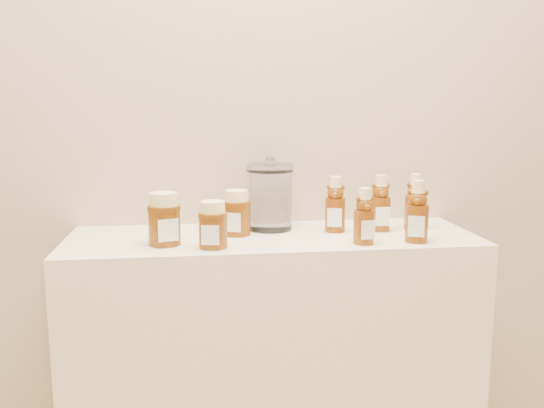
{
  "coord_description": "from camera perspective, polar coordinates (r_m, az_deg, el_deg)",
  "views": [
    {
      "loc": [
        -0.21,
        -0.09,
        1.29
      ],
      "look_at": [
        -0.01,
        1.52,
        1.0
      ],
      "focal_mm": 38.0,
      "sensor_mm": 36.0,
      "label": 1
    }
  ],
  "objects": [
    {
      "name": "glass_canister",
      "position": [
        1.76,
        -0.2,
        1.0
      ],
      "size": [
        0.16,
        0.16,
        0.22
      ],
      "primitive_type": null,
      "rotation": [
        0.0,
        0.0,
        0.14
      ],
      "color": "white",
      "rests_on": "display_table"
    },
    {
      "name": "bear_bottle_back_mid",
      "position": [
        1.78,
        10.68,
        0.47
      ],
      "size": [
        0.07,
        0.07,
        0.19
      ],
      "primitive_type": null,
      "rotation": [
        0.0,
        0.0,
        -0.04
      ],
      "color": "#5B2807",
      "rests_on": "display_table"
    },
    {
      "name": "honey_jar_back",
      "position": [
        1.7,
        -3.51,
        -0.85
      ],
      "size": [
        0.11,
        0.11,
        0.13
      ],
      "primitive_type": null,
      "rotation": [
        0.0,
        0.0,
        -0.38
      ],
      "color": "#5B2807",
      "rests_on": "display_table"
    },
    {
      "name": "display_table",
      "position": [
        1.85,
        0.07,
        -16.82
      ],
      "size": [
        1.2,
        0.4,
        0.9
      ],
      "primitive_type": "cube",
      "color": "beige",
      "rests_on": "ground"
    },
    {
      "name": "bear_bottle_front_left",
      "position": [
        1.6,
        9.11,
        -0.82
      ],
      "size": [
        0.07,
        0.07,
        0.18
      ],
      "primitive_type": null,
      "rotation": [
        0.0,
        0.0,
        0.15
      ],
      "color": "#5B2807",
      "rests_on": "display_table"
    },
    {
      "name": "bear_bottle_front_right",
      "position": [
        1.65,
        14.21,
        -0.32
      ],
      "size": [
        0.09,
        0.09,
        0.2
      ],
      "primitive_type": null,
      "rotation": [
        0.0,
        0.0,
        -0.41
      ],
      "color": "#5B2807",
      "rests_on": "display_table"
    },
    {
      "name": "bear_bottle_back_right",
      "position": [
        1.83,
        14.0,
        0.59
      ],
      "size": [
        0.08,
        0.08,
        0.19
      ],
      "primitive_type": null,
      "rotation": [
        0.0,
        0.0,
        -0.21
      ],
      "color": "#5B2807",
      "rests_on": "display_table"
    },
    {
      "name": "honey_jar_left",
      "position": [
        1.6,
        -10.63,
        -1.45
      ],
      "size": [
        0.11,
        0.11,
        0.15
      ],
      "primitive_type": null,
      "rotation": [
        0.0,
        0.0,
        0.28
      ],
      "color": "#5B2807",
      "rests_on": "display_table"
    },
    {
      "name": "bear_bottle_back_left",
      "position": [
        1.75,
        6.3,
        0.36
      ],
      "size": [
        0.08,
        0.08,
        0.19
      ],
      "primitive_type": null,
      "rotation": [
        0.0,
        0.0,
        -0.3
      ],
      "color": "#5B2807",
      "rests_on": "display_table"
    },
    {
      "name": "honey_jar_front",
      "position": [
        1.55,
        -5.87,
        -2.03
      ],
      "size": [
        0.1,
        0.1,
        0.13
      ],
      "primitive_type": null,
      "rotation": [
        0.0,
        0.0,
        -0.22
      ],
      "color": "#5B2807",
      "rests_on": "display_table"
    },
    {
      "name": "wall_back",
      "position": [
        1.85,
        -0.74,
        11.97
      ],
      "size": [
        3.5,
        0.02,
        2.7
      ],
      "primitive_type": "cube",
      "color": "tan",
      "rests_on": "ground"
    }
  ]
}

